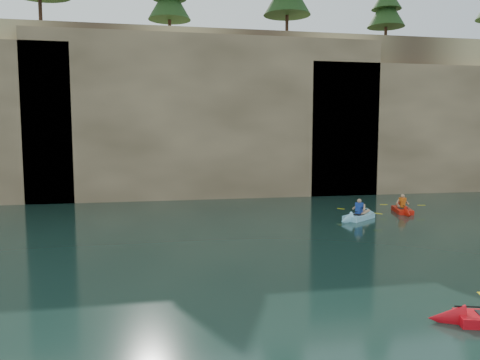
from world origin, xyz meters
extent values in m
plane|color=black|center=(0.00, 0.00, 0.00)|extent=(160.00, 160.00, 0.00)
cube|color=tan|center=(0.00, 30.00, 6.00)|extent=(70.00, 16.00, 12.00)
cube|color=tan|center=(2.00, 22.60, 5.70)|extent=(24.00, 2.40, 11.40)
cube|color=tan|center=(22.00, 22.60, 4.92)|extent=(26.00, 2.40, 9.84)
cube|color=black|center=(-4.00, 21.95, 1.60)|extent=(3.50, 1.00, 3.20)
cube|color=black|center=(10.00, 21.95, 2.25)|extent=(5.00, 1.00, 4.50)
cone|color=red|center=(4.71, -0.08, 0.14)|extent=(1.04, 0.95, 0.73)
cube|color=red|center=(11.91, 14.28, 0.14)|extent=(1.54, 2.81, 0.28)
cone|color=red|center=(12.27, 15.50, 0.14)|extent=(1.02, 1.13, 0.78)
cone|color=red|center=(11.54, 13.07, 0.14)|extent=(1.02, 1.13, 0.78)
cube|color=black|center=(11.86, 14.14, 0.25)|extent=(0.62, 0.67, 0.04)
cube|color=#D85C12|center=(11.91, 14.28, 0.56)|extent=(0.32, 0.40, 0.52)
sphere|color=tan|center=(11.91, 14.28, 0.93)|extent=(0.22, 0.22, 0.22)
cylinder|color=black|center=(11.91, 14.28, 0.42)|extent=(0.69, 2.21, 0.04)
cube|color=yellow|center=(10.90, 14.58, 0.42)|extent=(0.43, 0.20, 0.02)
cube|color=yellow|center=(12.91, 13.98, 0.42)|extent=(0.43, 0.20, 0.02)
cube|color=#96E0FB|center=(8.53, 12.78, 0.15)|extent=(2.69, 2.26, 0.30)
cone|color=#96E0FB|center=(9.57, 13.52, 0.15)|extent=(1.25, 1.21, 0.81)
cone|color=#96E0FB|center=(7.50, 12.04, 0.15)|extent=(1.25, 1.21, 0.81)
cube|color=black|center=(8.41, 12.70, 0.27)|extent=(0.74, 0.73, 0.04)
cube|color=#1B3A99|center=(8.53, 12.78, 0.58)|extent=(0.44, 0.41, 0.54)
sphere|color=tan|center=(8.53, 12.78, 0.97)|extent=(0.23, 0.23, 0.23)
cylinder|color=black|center=(8.53, 12.78, 0.44)|extent=(1.97, 1.42, 0.04)
cube|color=yellow|center=(7.90, 13.67, 0.44)|extent=(0.31, 0.39, 0.02)
cube|color=yellow|center=(9.17, 11.89, 0.44)|extent=(0.31, 0.39, 0.02)
camera|label=1|loc=(-2.29, -9.81, 4.62)|focal=35.00mm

